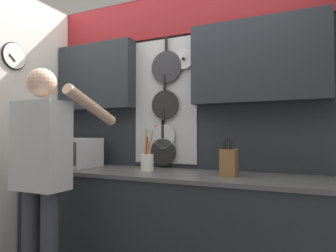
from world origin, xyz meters
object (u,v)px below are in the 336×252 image
knife_block (229,162)px  utensil_crock (147,161)px  person (42,164)px  microwave (71,152)px

knife_block → utensil_crock: utensil_crock is taller
knife_block → person: person is taller
knife_block → utensil_crock: 0.68m
microwave → person: (0.32, -0.63, -0.04)m
microwave → utensil_crock: (0.81, 0.00, -0.05)m
microwave → knife_block: bearing=0.0°
microwave → person: bearing=-63.2°
microwave → person: size_ratio=0.28×
knife_block → utensil_crock: (-0.68, 0.00, -0.02)m
microwave → knife_block: knife_block is taller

